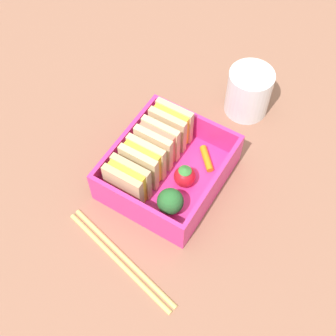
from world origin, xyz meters
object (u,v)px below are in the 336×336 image
object	(u,v)px
sandwich_center	(157,143)
strawberry_far_left	(186,175)
sandwich_center_right	(171,125)
sandwich_left	(128,182)
sandwich_center_left	(143,162)
drinking_glass	(249,92)
carrot_stick_far_left	(207,159)
chopstick_pair	(121,258)
broccoli_floret	(170,202)

from	to	relation	value
sandwich_center	strawberry_far_left	bearing A→B (deg)	-105.63
sandwich_center_right	strawberry_far_left	bearing A→B (deg)	-133.32
sandwich_left	sandwich_center_left	world-z (taller)	same
sandwich_center_left	drinking_glass	xyz separation A→B (cm)	(19.26, -6.55, -0.49)
sandwich_center_right	sandwich_center_left	bearing A→B (deg)	180.00
carrot_stick_far_left	chopstick_pair	world-z (taller)	carrot_stick_far_left
sandwich_left	chopstick_pair	distance (cm)	9.88
sandwich_center_right	carrot_stick_far_left	world-z (taller)	sandwich_center_right
strawberry_far_left	carrot_stick_far_left	bearing A→B (deg)	-10.87
sandwich_center	drinking_glass	xyz separation A→B (cm)	(15.58, -6.55, -0.49)
drinking_glass	sandwich_left	bearing A→B (deg)	164.07
sandwich_left	chopstick_pair	bearing A→B (deg)	-152.99
sandwich_left	drinking_glass	world-z (taller)	drinking_glass
strawberry_far_left	drinking_glass	distance (cm)	17.19
sandwich_center	sandwich_center_right	distance (cm)	3.68
sandwich_center_left	chopstick_pair	world-z (taller)	sandwich_center_left
sandwich_left	carrot_stick_far_left	size ratio (longest dim) A/B	1.51
sandwich_center	sandwich_center_right	bearing A→B (deg)	0.00
sandwich_center_left	sandwich_center_right	world-z (taller)	same
sandwich_center_left	strawberry_far_left	bearing A→B (deg)	-69.02
strawberry_far_left	chopstick_pair	world-z (taller)	strawberry_far_left
sandwich_center_left	broccoli_floret	xyz separation A→B (cm)	(-2.93, -6.14, -0.66)
sandwich_center_left	chopstick_pair	size ratio (longest dim) A/B	0.33
sandwich_center_left	drinking_glass	world-z (taller)	drinking_glass
sandwich_center	drinking_glass	distance (cm)	16.91
sandwich_left	strawberry_far_left	bearing A→B (deg)	-43.70
sandwich_center	strawberry_far_left	size ratio (longest dim) A/B	1.70
sandwich_center_right	chopstick_pair	size ratio (longest dim) A/B	0.33
sandwich_center_right	chopstick_pair	bearing A→B (deg)	-167.85
broccoli_floret	drinking_glass	distance (cm)	22.20
sandwich_center_right	carrot_stick_far_left	xyz separation A→B (cm)	(-0.75, -6.41, -2.57)
sandwich_center_left	strawberry_far_left	world-z (taller)	sandwich_center_left
sandwich_center_right	chopstick_pair	xyz separation A→B (cm)	(-19.12, -4.12, -3.92)
sandwich_center_right	carrot_stick_far_left	bearing A→B (deg)	-96.65
sandwich_center_left	strawberry_far_left	distance (cm)	6.12
broccoli_floret	carrot_stick_far_left	bearing A→B (deg)	-1.63
sandwich_left	carrot_stick_far_left	bearing A→B (deg)	-31.92
strawberry_far_left	sandwich_center	bearing A→B (deg)	74.37
chopstick_pair	sandwich_center_right	bearing A→B (deg)	12.15
sandwich_left	strawberry_far_left	size ratio (longest dim) A/B	1.70
sandwich_center_left	drinking_glass	distance (cm)	20.35
sandwich_left	sandwich_center	world-z (taller)	same
broccoli_floret	carrot_stick_far_left	distance (cm)	9.74
sandwich_left	drinking_glass	size ratio (longest dim) A/B	0.81
carrot_stick_far_left	sandwich_center_right	bearing A→B (deg)	83.35
chopstick_pair	carrot_stick_far_left	bearing A→B (deg)	-7.12
chopstick_pair	sandwich_left	bearing A→B (deg)	27.01
strawberry_far_left	drinking_glass	size ratio (longest dim) A/B	0.48
sandwich_center	drinking_glass	world-z (taller)	drinking_glass
sandwich_left	broccoli_floret	xyz separation A→B (cm)	(0.75, -6.14, -0.66)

